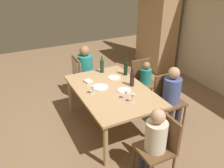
% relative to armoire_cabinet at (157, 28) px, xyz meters
% --- Properties ---
extents(ground_plane, '(10.00, 10.00, 0.00)m').
position_rel_armoire_cabinet_xyz_m(ground_plane, '(1.98, -2.32, -1.10)').
color(ground_plane, '#846647').
extents(armoire_cabinet, '(1.18, 0.62, 2.18)m').
position_rel_armoire_cabinet_xyz_m(armoire_cabinet, '(0.00, 0.00, 0.00)').
color(armoire_cabinet, tan).
rests_on(armoire_cabinet, ground_plane).
extents(dining_table, '(1.76, 1.15, 0.76)m').
position_rel_armoire_cabinet_xyz_m(dining_table, '(1.98, -2.32, -0.41)').
color(dining_table, tan).
rests_on(dining_table, ground_plane).
extents(chair_left_end, '(0.44, 0.46, 0.92)m').
position_rel_armoire_cabinet_xyz_m(chair_left_end, '(0.72, -2.45, -0.50)').
color(chair_left_end, brown).
rests_on(chair_left_end, ground_plane).
extents(chair_far_right, '(0.44, 0.44, 0.92)m').
position_rel_armoire_cabinet_xyz_m(chair_far_right, '(2.29, -1.37, -0.56)').
color(chair_far_right, brown).
rests_on(chair_far_right, ground_plane).
extents(chair_right_end, '(0.44, 0.44, 0.92)m').
position_rel_armoire_cabinet_xyz_m(chair_right_end, '(3.24, -2.24, -0.56)').
color(chair_right_end, brown).
rests_on(chair_right_end, ground_plane).
extents(chair_far_left, '(0.44, 0.44, 0.92)m').
position_rel_armoire_cabinet_xyz_m(chair_far_left, '(1.50, -1.37, -0.56)').
color(chair_far_left, brown).
rests_on(chair_far_left, ground_plane).
extents(person_woman_host, '(0.31, 0.36, 1.15)m').
position_rel_armoire_cabinet_xyz_m(person_woman_host, '(0.72, -2.30, -0.43)').
color(person_woman_host, '#33333D').
rests_on(person_woman_host, ground_plane).
extents(person_man_bearded, '(0.35, 0.30, 1.13)m').
position_rel_armoire_cabinet_xyz_m(person_man_bearded, '(2.40, -1.37, -0.44)').
color(person_man_bearded, '#33333D').
rests_on(person_man_bearded, ground_plane).
extents(person_man_guest, '(0.28, 0.33, 1.09)m').
position_rel_armoire_cabinet_xyz_m(person_man_guest, '(3.24, -2.35, -0.46)').
color(person_man_guest, '#33333D').
rests_on(person_man_guest, ground_plane).
extents(person_child_small, '(0.25, 0.22, 0.94)m').
position_rel_armoire_cabinet_xyz_m(person_child_small, '(1.61, -1.37, -0.54)').
color(person_child_small, '#33333D').
rests_on(person_child_small, ground_plane).
extents(wine_bottle_tall_green, '(0.07, 0.07, 0.32)m').
position_rel_armoire_cabinet_xyz_m(wine_bottle_tall_green, '(1.27, -2.19, -0.19)').
color(wine_bottle_tall_green, '#19381E').
rests_on(wine_bottle_tall_green, dining_table).
extents(wine_bottle_dark_red, '(0.07, 0.07, 0.33)m').
position_rel_armoire_cabinet_xyz_m(wine_bottle_dark_red, '(1.58, -1.84, -0.19)').
color(wine_bottle_dark_red, black).
rests_on(wine_bottle_dark_red, dining_table).
extents(wine_bottle_short_olive, '(0.07, 0.07, 0.31)m').
position_rel_armoire_cabinet_xyz_m(wine_bottle_short_olive, '(2.02, -1.96, -0.20)').
color(wine_bottle_short_olive, black).
rests_on(wine_bottle_short_olive, dining_table).
extents(wine_glass_near_left, '(0.07, 0.07, 0.15)m').
position_rel_armoire_cabinet_xyz_m(wine_glass_near_left, '(2.50, -2.23, -0.23)').
color(wine_glass_near_left, silver).
rests_on(wine_glass_near_left, dining_table).
extents(wine_glass_centre, '(0.07, 0.07, 0.15)m').
position_rel_armoire_cabinet_xyz_m(wine_glass_centre, '(1.99, -2.68, -0.23)').
color(wine_glass_centre, silver).
rests_on(wine_glass_centre, dining_table).
extents(wine_glass_near_right, '(0.07, 0.07, 0.15)m').
position_rel_armoire_cabinet_xyz_m(wine_glass_near_right, '(2.37, -2.28, -0.23)').
color(wine_glass_near_right, silver).
rests_on(wine_glass_near_right, dining_table).
extents(dinner_plate_host, '(0.27, 0.27, 0.01)m').
position_rel_armoire_cabinet_xyz_m(dinner_plate_host, '(1.83, -2.47, -0.33)').
color(dinner_plate_host, white).
rests_on(dinner_plate_host, dining_table).
extents(dinner_plate_guest_left, '(0.24, 0.24, 0.01)m').
position_rel_armoire_cabinet_xyz_m(dinner_plate_guest_left, '(1.60, -2.10, -0.33)').
color(dinner_plate_guest_left, silver).
rests_on(dinner_plate_guest_left, dining_table).
extents(dinner_plate_guest_right, '(0.23, 0.23, 0.01)m').
position_rel_armoire_cabinet_xyz_m(dinner_plate_guest_right, '(2.11, -2.16, -0.33)').
color(dinner_plate_guest_right, white).
rests_on(dinner_plate_guest_right, dining_table).
extents(folded_napkin, '(0.18, 0.15, 0.03)m').
position_rel_armoire_cabinet_xyz_m(folded_napkin, '(1.54, -2.58, -0.32)').
color(folded_napkin, beige).
rests_on(folded_napkin, dining_table).
extents(handbag, '(0.14, 0.29, 0.22)m').
position_rel_armoire_cabinet_xyz_m(handbag, '(1.93, -1.37, -0.99)').
color(handbag, brown).
rests_on(handbag, ground_plane).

